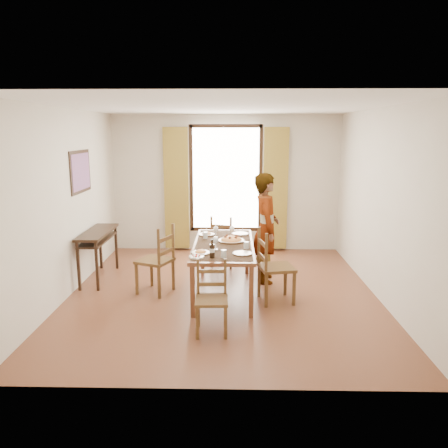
{
  "coord_description": "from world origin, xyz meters",
  "views": [
    {
      "loc": [
        0.16,
        -6.17,
        2.36
      ],
      "look_at": [
        0.01,
        0.25,
        1.0
      ],
      "focal_mm": 35.0,
      "sensor_mm": 36.0,
      "label": 1
    }
  ],
  "objects_px": {
    "dining_table": "(224,248)",
    "man": "(266,228)",
    "console_table": "(98,238)",
    "pasta_platter": "(231,238)"
  },
  "relations": [
    {
      "from": "man",
      "to": "pasta_platter",
      "type": "relative_size",
      "value": 4.34
    },
    {
      "from": "dining_table",
      "to": "man",
      "type": "xyz_separation_m",
      "value": [
        0.66,
        0.55,
        0.18
      ]
    },
    {
      "from": "dining_table",
      "to": "pasta_platter",
      "type": "relative_size",
      "value": 4.81
    },
    {
      "from": "console_table",
      "to": "dining_table",
      "type": "distance_m",
      "value": 2.12
    },
    {
      "from": "dining_table",
      "to": "console_table",
      "type": "bearing_deg",
      "value": 164.12
    },
    {
      "from": "man",
      "to": "pasta_platter",
      "type": "distance_m",
      "value": 0.7
    },
    {
      "from": "pasta_platter",
      "to": "dining_table",
      "type": "bearing_deg",
      "value": -132.77
    },
    {
      "from": "console_table",
      "to": "dining_table",
      "type": "bearing_deg",
      "value": -15.88
    },
    {
      "from": "dining_table",
      "to": "man",
      "type": "relative_size",
      "value": 1.11
    },
    {
      "from": "dining_table",
      "to": "man",
      "type": "distance_m",
      "value": 0.88
    }
  ]
}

